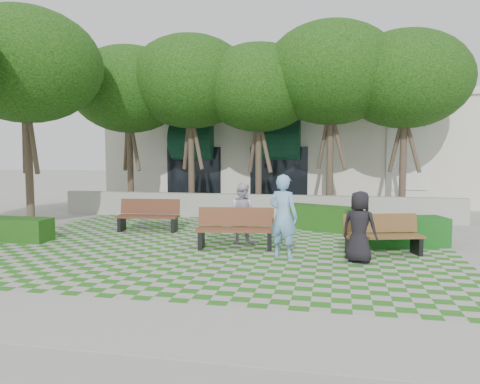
% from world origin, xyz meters
% --- Properties ---
extents(ground, '(90.00, 90.00, 0.00)m').
position_xyz_m(ground, '(0.00, 0.00, 0.00)').
color(ground, gray).
rests_on(ground, ground).
extents(lawn, '(12.00, 12.00, 0.00)m').
position_xyz_m(lawn, '(0.00, 1.00, 0.01)').
color(lawn, '#2B721E').
rests_on(lawn, ground).
extents(sidewalk_south, '(16.00, 2.00, 0.01)m').
position_xyz_m(sidewalk_south, '(0.00, -4.70, 0.01)').
color(sidewalk_south, '#9E9B93').
rests_on(sidewalk_south, ground).
extents(retaining_wall, '(15.00, 0.36, 0.90)m').
position_xyz_m(retaining_wall, '(0.00, 6.20, 0.45)').
color(retaining_wall, '#9E9B93').
rests_on(retaining_wall, ground).
extents(bench_east, '(1.95, 1.10, 0.97)m').
position_xyz_m(bench_east, '(4.17, 0.81, 0.47)').
color(bench_east, brown).
rests_on(bench_east, ground).
extents(bench_mid, '(2.05, 0.92, 1.04)m').
position_xyz_m(bench_mid, '(0.52, 0.80, 0.50)').
color(bench_mid, brown).
rests_on(bench_mid, ground).
extents(bench_west, '(1.95, 0.82, 1.00)m').
position_xyz_m(bench_west, '(-2.69, 2.78, 0.48)').
color(bench_west, '#512B1C').
rests_on(bench_west, ground).
extents(hedge_east, '(2.35, 1.45, 0.77)m').
position_xyz_m(hedge_east, '(4.81, 1.97, 0.38)').
color(hedge_east, '#154E19').
rests_on(hedge_east, ground).
extents(hedge_midright, '(2.34, 1.66, 0.76)m').
position_xyz_m(hedge_midright, '(2.50, 4.20, 0.38)').
color(hedge_midright, '#1B4B14').
rests_on(hedge_midright, ground).
extents(hedge_west, '(1.84, 0.76, 0.64)m').
position_xyz_m(hedge_west, '(-5.65, 0.56, 0.32)').
color(hedge_west, '#1A4712').
rests_on(hedge_west, ground).
extents(person_blue, '(0.84, 0.70, 1.97)m').
position_xyz_m(person_blue, '(1.85, -0.03, 0.99)').
color(person_blue, '#78A7DB').
rests_on(person_blue, ground).
extents(person_dark, '(0.93, 0.78, 1.62)m').
position_xyz_m(person_dark, '(3.58, -0.17, 0.81)').
color(person_dark, black).
rests_on(person_dark, ground).
extents(person_white, '(0.93, 0.81, 1.65)m').
position_xyz_m(person_white, '(0.56, 1.43, 0.83)').
color(person_white, silver).
rests_on(person_white, ground).
extents(tree_row, '(17.70, 13.40, 7.41)m').
position_xyz_m(tree_row, '(-1.86, 5.95, 5.18)').
color(tree_row, '#47382B').
rests_on(tree_row, ground).
extents(building, '(18.00, 8.92, 5.15)m').
position_xyz_m(building, '(0.93, 14.08, 2.52)').
color(building, beige).
rests_on(building, ground).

